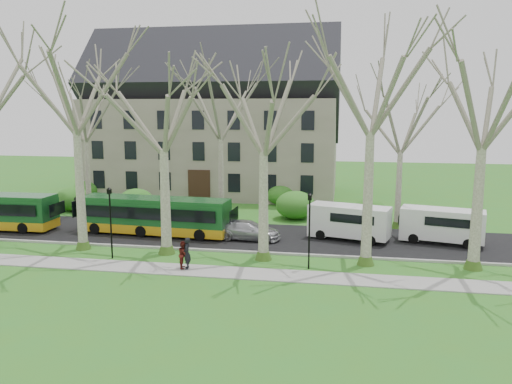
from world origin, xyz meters
TOP-DOWN VIEW (x-y plane):
  - ground at (0.00, 0.00)m, footprint 120.00×120.00m
  - sidewalk at (0.00, -2.50)m, footprint 70.00×2.00m
  - road at (0.00, 5.50)m, footprint 80.00×8.00m
  - curb at (0.00, 1.50)m, footprint 80.00×0.25m
  - building at (-6.00, 24.00)m, footprint 26.50×12.20m
  - tree_row_verge at (0.00, 0.30)m, footprint 49.00×7.00m
  - tree_row_far at (-1.33, 11.00)m, footprint 33.00×7.00m
  - lamp_row at (-0.00, -1.00)m, footprint 36.22×0.22m
  - hedges at (-4.67, 14.00)m, footprint 30.60×8.60m
  - bus_follow at (-5.57, 4.96)m, footprint 11.17×3.06m
  - sedan at (1.42, 4.63)m, footprint 4.59×2.09m
  - van_a at (8.32, 5.82)m, footprint 5.81×3.42m
  - van_b at (14.48, 5.95)m, footprint 5.65×3.15m
  - pedestrian_a at (-0.81, -2.32)m, footprint 0.58×0.75m
  - pedestrian_b at (-1.03, -2.24)m, footprint 0.77×0.89m

SIDE VIEW (x-z plane):
  - ground at x=0.00m, z-range 0.00..0.00m
  - sidewalk at x=0.00m, z-range 0.00..0.06m
  - road at x=0.00m, z-range 0.00..0.06m
  - curb at x=0.00m, z-range 0.00..0.14m
  - sedan at x=1.42m, z-range 0.06..1.36m
  - pedestrian_b at x=-1.03m, z-range 0.06..1.63m
  - pedestrian_a at x=-0.81m, z-range 0.06..1.87m
  - hedges at x=-4.67m, z-range 0.00..2.00m
  - van_b at x=14.48m, z-range 0.06..2.39m
  - van_a at x=8.32m, z-range 0.06..2.45m
  - bus_follow at x=-5.57m, z-range 0.06..2.82m
  - lamp_row at x=0.00m, z-range 0.42..4.72m
  - tree_row_far at x=-1.33m, z-range 0.00..12.00m
  - tree_row_verge at x=0.00m, z-range 0.00..14.00m
  - building at x=-6.00m, z-range 0.07..16.07m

